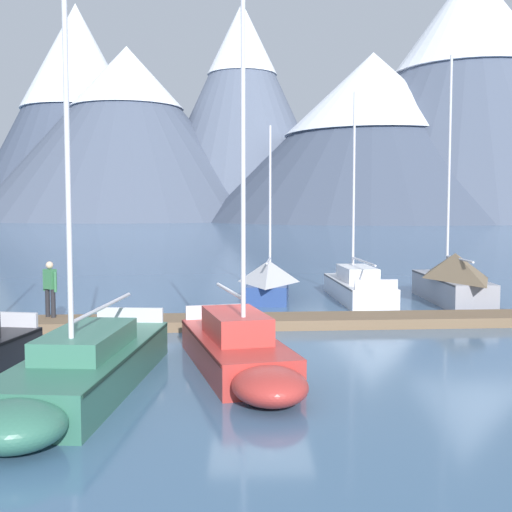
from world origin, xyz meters
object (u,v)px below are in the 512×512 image
object	(u,v)px
sailboat_outer_slip	(354,285)
sailboat_far_berth	(269,280)
person_on_dock	(50,286)
sailboat_mid_dock_port	(82,368)
sailboat_mid_dock_starboard	(240,350)
sailboat_end_of_dock	(450,278)

from	to	relation	value
sailboat_outer_slip	sailboat_far_berth	bearing A→B (deg)	176.65
person_on_dock	sailboat_far_berth	bearing A→B (deg)	42.56
sailboat_far_berth	sailboat_outer_slip	world-z (taller)	sailboat_outer_slip
sailboat_mid_dock_port	person_on_dock	distance (m)	7.71
sailboat_mid_dock_starboard	sailboat_far_berth	bearing A→B (deg)	84.68
sailboat_far_berth	person_on_dock	xyz separation A→B (m)	(-6.88, -6.32, 0.55)
sailboat_mid_dock_port	sailboat_outer_slip	world-z (taller)	sailboat_mid_dock_port
sailboat_mid_dock_port	sailboat_outer_slip	xyz separation A→B (m)	(7.55, 13.29, 0.01)
sailboat_end_of_dock	person_on_dock	size ratio (longest dim) A/B	5.56
sailboat_mid_dock_starboard	person_on_dock	bearing A→B (deg)	135.49
sailboat_end_of_dock	sailboat_outer_slip	bearing A→B (deg)	162.49
sailboat_far_berth	sailboat_mid_dock_port	bearing A→B (deg)	-107.14
sailboat_outer_slip	person_on_dock	distance (m)	11.98
sailboat_mid_dock_starboard	sailboat_far_berth	distance (m)	12.04
sailboat_far_berth	sailboat_end_of_dock	xyz separation A→B (m)	(6.87, -1.30, 0.20)
sailboat_far_berth	sailboat_end_of_dock	world-z (taller)	sailboat_end_of_dock
sailboat_mid_dock_port	person_on_dock	world-z (taller)	sailboat_mid_dock_port
sailboat_far_berth	sailboat_outer_slip	size ratio (longest dim) A/B	0.84
sailboat_mid_dock_port	sailboat_end_of_dock	bearing A→B (deg)	47.87
sailboat_end_of_dock	sailboat_far_berth	bearing A→B (deg)	169.32
sailboat_mid_dock_port	sailboat_far_berth	world-z (taller)	sailboat_mid_dock_port
sailboat_mid_dock_port	sailboat_far_berth	bearing A→B (deg)	72.86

